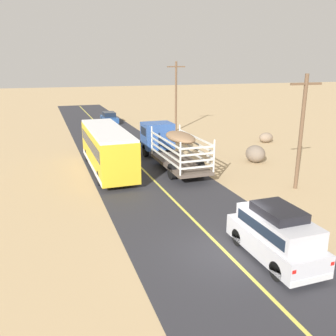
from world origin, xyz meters
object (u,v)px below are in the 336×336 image
boulder_mid_field (266,138)px  boulder_far_horizon (255,154)px  power_pole_mid (176,94)px  suv_near (276,234)px  car_far (109,118)px  bus (107,148)px  power_pole_near (301,129)px  livestock_truck (166,141)px

boulder_mid_field → boulder_far_horizon: size_ratio=0.82×
power_pole_mid → boulder_mid_field: (6.38, -9.41, -3.82)m
power_pole_mid → boulder_mid_field: size_ratio=5.61×
suv_near → boulder_mid_field: suv_near is taller
power_pole_mid → boulder_far_horizon: 16.15m
suv_near → car_far: 37.71m
bus → power_pole_near: power_pole_near is taller
power_pole_mid → boulder_mid_field: power_pole_mid is taller
boulder_far_horizon → suv_near: bearing=-119.7°
livestock_truck → power_pole_mid: bearing=66.1°
boulder_far_horizon → car_far: bearing=107.4°
livestock_truck → car_far: livestock_truck is taller
car_far → power_pole_near: power_pole_near is taller
bus → car_far: bus is taller
bus → car_far: bearing=79.4°
car_far → power_pole_mid: size_ratio=0.55×
suv_near → boulder_mid_field: (12.95, 19.73, -0.64)m
suv_near → power_pole_near: power_pole_near is taller
bus → boulder_far_horizon: bus is taller
power_pole_near → power_pole_mid: (0.00, 22.16, 0.43)m
livestock_truck → bus: (-4.93, -0.94, -0.04)m
bus → boulder_mid_field: (17.16, 4.74, -1.24)m
boulder_mid_field → boulder_far_horizon: bearing=-130.1°
suv_near → car_far: (0.06, 37.71, -0.46)m
bus → boulder_mid_field: bus is taller
car_far → suv_near: bearing=-90.1°
livestock_truck → car_far: (-0.67, 21.78, -1.10)m
livestock_truck → power_pole_near: power_pole_near is taller
suv_near → power_pole_near: bearing=46.7°
suv_near → car_far: bearing=89.9°
power_pole_near → boulder_far_horizon: power_pole_near is taller
power_pole_near → suv_near: bearing=-133.3°
boulder_mid_field → boulder_far_horizon: boulder_far_horizon is taller
bus → suv_near: bearing=-74.3°
livestock_truck → boulder_mid_field: size_ratio=6.74×
car_far → boulder_mid_field: (12.89, -17.98, -0.18)m
livestock_truck → boulder_far_horizon: 7.44m
boulder_mid_field → boulder_far_horizon: (-5.30, -6.29, 0.19)m
power_pole_near → power_pole_mid: power_pole_mid is taller
bus → power_pole_mid: bearing=52.7°
livestock_truck → power_pole_mid: size_ratio=1.20×
bus → car_far: 23.14m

